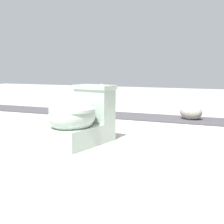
{
  "coord_description": "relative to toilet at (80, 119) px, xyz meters",
  "views": [
    {
      "loc": [
        2.63,
        1.51,
        0.68
      ],
      "look_at": [
        0.28,
        0.53,
        0.3
      ],
      "focal_mm": 50.0,
      "sensor_mm": 36.0,
      "label": 1
    }
  ],
  "objects": [
    {
      "name": "toilet",
      "position": [
        0.0,
        0.0,
        0.0
      ],
      "size": [
        0.69,
        0.49,
        0.52
      ],
      "rotation": [
        0.0,
        0.0,
        -0.21
      ],
      "color": "#B2C6B7",
      "rests_on": "ground"
    },
    {
      "name": "gravel_strip",
      "position": [
        -1.58,
        0.27,
        -0.21
      ],
      "size": [
        0.56,
        8.0,
        0.01
      ],
      "primitive_type": "cube",
      "color": "#423F44",
      "rests_on": "ground"
    },
    {
      "name": "boulder_near",
      "position": [
        -1.62,
        0.71,
        -0.12
      ],
      "size": [
        0.31,
        0.35,
        0.21
      ],
      "primitive_type": "ellipsoid",
      "rotation": [
        0.0,
        0.0,
        1.2
      ],
      "color": "#ADA899",
      "rests_on": "ground"
    },
    {
      "name": "ground_plane",
      "position": [
        -0.28,
        -0.23,
        -0.22
      ],
      "size": [
        14.0,
        14.0,
        0.0
      ],
      "primitive_type": "plane",
      "color": "#A8A59E"
    }
  ]
}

